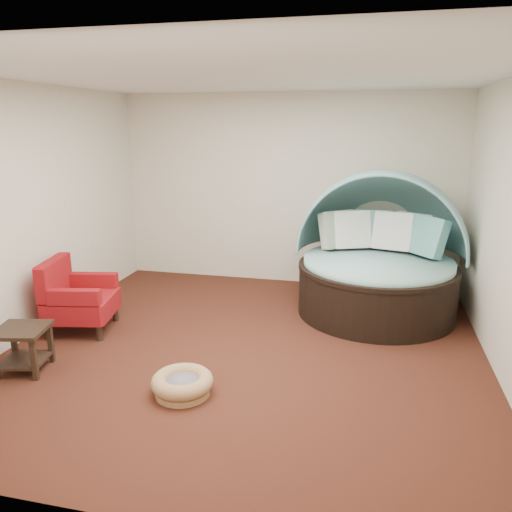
% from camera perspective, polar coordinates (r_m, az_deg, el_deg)
% --- Properties ---
extents(floor, '(5.00, 5.00, 0.00)m').
position_cam_1_polar(floor, '(5.49, -1.14, -10.56)').
color(floor, '#451F13').
rests_on(floor, ground).
extents(wall_back, '(5.00, 0.00, 5.00)m').
position_cam_1_polar(wall_back, '(7.46, 3.57, 7.49)').
color(wall_back, beige).
rests_on(wall_back, floor).
extents(wall_front, '(5.00, 0.00, 5.00)m').
position_cam_1_polar(wall_front, '(2.78, -14.13, -5.75)').
color(wall_front, beige).
rests_on(wall_front, floor).
extents(wall_left, '(0.00, 5.00, 5.00)m').
position_cam_1_polar(wall_left, '(6.15, -24.48, 4.60)').
color(wall_left, beige).
rests_on(wall_left, floor).
extents(ceiling, '(5.00, 5.00, 0.00)m').
position_cam_1_polar(ceiling, '(4.97, -1.31, 19.99)').
color(ceiling, white).
rests_on(ceiling, wall_back).
extents(canopy_daybed, '(2.23, 2.13, 1.81)m').
position_cam_1_polar(canopy_daybed, '(6.50, 13.92, 0.96)').
color(canopy_daybed, black).
rests_on(canopy_daybed, floor).
extents(pet_basket, '(0.56, 0.56, 0.19)m').
position_cam_1_polar(pet_basket, '(4.66, -8.41, -14.24)').
color(pet_basket, olive).
rests_on(pet_basket, floor).
extents(red_armchair, '(0.86, 0.86, 0.86)m').
position_cam_1_polar(red_armchair, '(6.19, -19.84, -4.53)').
color(red_armchair, black).
rests_on(red_armchair, floor).
extents(side_table, '(0.56, 0.56, 0.45)m').
position_cam_1_polar(side_table, '(5.42, -25.12, -9.01)').
color(side_table, black).
rests_on(side_table, floor).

